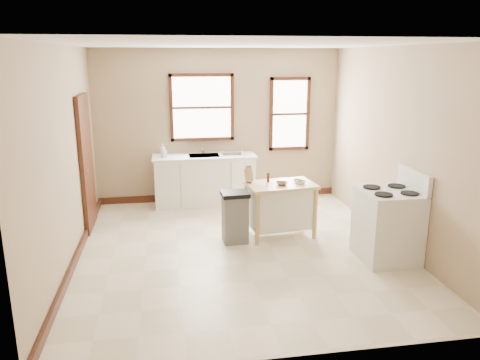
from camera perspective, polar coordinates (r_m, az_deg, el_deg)
name	(u,v)px	position (r m, az deg, el deg)	size (l,w,h in m)	color
floor	(240,249)	(6.71, 0.01, -8.45)	(5.00, 5.00, 0.00)	beige
ceiling	(240,44)	(6.16, 0.01, 16.21)	(5.00, 5.00, 0.00)	white
wall_back	(218,126)	(8.73, -2.65, 6.57)	(4.50, 0.04, 2.80)	tan
wall_left	(65,158)	(6.34, -20.53, 2.49)	(0.04, 5.00, 2.80)	tan
wall_right	(396,148)	(7.01, 18.53, 3.77)	(0.04, 5.00, 2.80)	tan
window_main	(202,108)	(8.64, -4.66, 8.79)	(1.17, 0.06, 1.22)	black
window_side	(290,114)	(8.94, 6.06, 8.00)	(0.77, 0.06, 1.37)	black
door_left	(86,163)	(7.65, -18.21, 2.00)	(0.06, 0.90, 2.10)	black
baseboard_back	(219,196)	(8.99, -2.53, -1.93)	(4.50, 0.04, 0.12)	black
baseboard_left	(77,256)	(6.72, -19.24, -8.71)	(0.04, 5.00, 0.12)	black
sink_counter	(205,180)	(8.60, -4.33, 0.02)	(1.86, 0.62, 0.92)	silver
faucet	(203,147)	(8.64, -4.51, 3.98)	(0.03, 0.03, 0.22)	silver
soap_bottle_a	(163,150)	(8.42, -9.41, 3.57)	(0.09, 0.09, 0.23)	#B2B2B2
soap_bottle_b	(164,152)	(8.41, -9.20, 3.37)	(0.08, 0.08, 0.17)	#B2B2B2
dish_rack	(231,152)	(8.49, -1.09, 3.38)	(0.37, 0.27, 0.09)	silver
kitchen_island	(280,210)	(7.10, 4.93, -3.63)	(1.00, 0.64, 0.82)	#F4C390
knife_block	(249,176)	(6.99, 1.06, 0.50)	(0.10, 0.10, 0.20)	tan
pepper_grinder	(268,177)	(7.03, 3.45, 0.34)	(0.04, 0.04, 0.15)	#422111
bowl_a	(282,184)	(6.89, 5.14, -0.44)	(0.18, 0.18, 0.04)	brown
bowl_b	(298,181)	(7.09, 7.14, -0.11)	(0.15, 0.15, 0.04)	brown
bowl_c	(301,182)	(6.99, 7.42, -0.29)	(0.15, 0.15, 0.05)	white
trash_bin	(235,217)	(6.83, -0.61, -4.56)	(0.39, 0.33, 0.76)	#626260
gas_stove	(388,216)	(6.51, 17.61, -4.16)	(0.76, 0.78, 1.22)	silver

